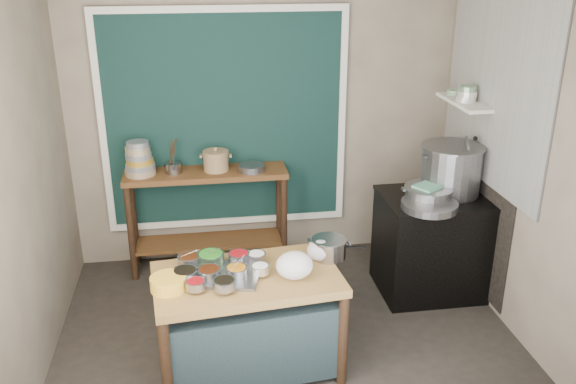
{
  "coord_description": "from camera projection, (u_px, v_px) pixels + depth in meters",
  "views": [
    {
      "loc": [
        -0.6,
        -3.9,
        2.79
      ],
      "look_at": [
        0.04,
        0.25,
        1.12
      ],
      "focal_mm": 38.0,
      "sensor_mm": 36.0,
      "label": 1
    }
  ],
  "objects": [
    {
      "name": "soot_patch",
      "position": [
        475.0,
        209.0,
        5.28
      ],
      "size": [
        0.01,
        1.3,
        1.3
      ],
      "primitive_type": "cube",
      "color": "black",
      "rests_on": "right_wall"
    },
    {
      "name": "stove_top",
      "position": [
        438.0,
        198.0,
        5.08
      ],
      "size": [
        0.92,
        0.69,
        0.03
      ],
      "primitive_type": "cube",
      "color": "black",
      "rests_on": "stove_block"
    },
    {
      "name": "saucepan",
      "position": [
        329.0,
        248.0,
        4.32
      ],
      "size": [
        0.31,
        0.31,
        0.14
      ],
      "primitive_type": null,
      "rotation": [
        0.0,
        0.0,
        -0.22
      ],
      "color": "gray",
      "rests_on": "prep_table"
    },
    {
      "name": "green_cloth",
      "position": [
        429.0,
        186.0,
        4.91
      ],
      "size": [
        0.29,
        0.28,
        0.02
      ],
      "primitive_type": "cube",
      "rotation": [
        0.0,
        0.0,
        0.56
      ],
      "color": "#488466",
      "rests_on": "steamer"
    },
    {
      "name": "back_counter",
      "position": [
        208.0,
        219.0,
        5.62
      ],
      "size": [
        1.45,
        0.4,
        0.95
      ],
      "primitive_type": "cube",
      "color": "#583819",
      "rests_on": "floor"
    },
    {
      "name": "shelf_bowl_green",
      "position": [
        454.0,
        92.0,
        5.3
      ],
      "size": [
        0.13,
        0.13,
        0.05
      ],
      "primitive_type": "cylinder",
      "rotation": [
        0.0,
        0.0,
        -0.02
      ],
      "color": "gray",
      "rests_on": "wall_shelf"
    },
    {
      "name": "prep_table",
      "position": [
        248.0,
        323.0,
        4.24
      ],
      "size": [
        1.32,
        0.84,
        0.75
      ],
      "primitive_type": "cube",
      "rotation": [
        0.0,
        0.0,
        0.1
      ],
      "color": "olive",
      "rests_on": "floor"
    },
    {
      "name": "condiment_bowls",
      "position": [
        216.0,
        268.0,
        4.08
      ],
      "size": [
        0.64,
        0.52,
        0.07
      ],
      "color": "gray",
      "rests_on": "condiment_tray"
    },
    {
      "name": "right_wall",
      "position": [
        527.0,
        155.0,
        4.43
      ],
      "size": [
        0.02,
        3.0,
        2.8
      ],
      "primitive_type": "cube",
      "color": "#79705D",
      "rests_on": "floor"
    },
    {
      "name": "floor",
      "position": [
        288.0,
        339.0,
        4.7
      ],
      "size": [
        3.5,
        3.0,
        0.02
      ],
      "primitive_type": "cube",
      "color": "black",
      "rests_on": "ground"
    },
    {
      "name": "wall_shelf",
      "position": [
        464.0,
        102.0,
        5.12
      ],
      "size": [
        0.22,
        0.7,
        0.03
      ],
      "primitive_type": "cube",
      "color": "beige",
      "rests_on": "right_wall"
    },
    {
      "name": "utensil_cup",
      "position": [
        174.0,
        168.0,
        5.39
      ],
      "size": [
        0.17,
        0.17,
        0.09
      ],
      "primitive_type": "cylinder",
      "rotation": [
        0.0,
        0.0,
        -0.08
      ],
      "color": "gray",
      "rests_on": "back_counter"
    },
    {
      "name": "tile_panel",
      "position": [
        496.0,
        79.0,
        4.77
      ],
      "size": [
        0.02,
        1.7,
        1.7
      ],
      "primitive_type": "cube",
      "color": "#B2B2AA",
      "rests_on": "right_wall"
    },
    {
      "name": "stove_block",
      "position": [
        433.0,
        245.0,
        5.24
      ],
      "size": [
        0.9,
        0.68,
        0.85
      ],
      "primitive_type": "cube",
      "color": "black",
      "rests_on": "floor"
    },
    {
      "name": "shelf_bowl_stack",
      "position": [
        467.0,
        94.0,
        5.05
      ],
      "size": [
        0.17,
        0.17,
        0.13
      ],
      "color": "silver",
      "rests_on": "wall_shelf"
    },
    {
      "name": "wide_bowl",
      "position": [
        252.0,
        168.0,
        5.44
      ],
      "size": [
        0.27,
        0.27,
        0.06
      ],
      "primitive_type": "cylinder",
      "rotation": [
        0.0,
        0.0,
        -0.14
      ],
      "color": "gray",
      "rests_on": "back_counter"
    },
    {
      "name": "plastic_bag_a",
      "position": [
        294.0,
        265.0,
        4.04
      ],
      "size": [
        0.28,
        0.25,
        0.19
      ],
      "primitive_type": "ellipsoid",
      "rotation": [
        0.0,
        0.0,
        -0.16
      ],
      "color": "white",
      "rests_on": "prep_table"
    },
    {
      "name": "curtain_panel",
      "position": [
        225.0,
        121.0,
        5.5
      ],
      "size": [
        2.1,
        0.02,
        1.9
      ],
      "primitive_type": "cube",
      "color": "black",
      "rests_on": "back_wall"
    },
    {
      "name": "shallow_pan",
      "position": [
        429.0,
        205.0,
        4.82
      ],
      "size": [
        0.48,
        0.48,
        0.06
      ],
      "primitive_type": "cylinder",
      "rotation": [
        0.0,
        0.0,
        -0.08
      ],
      "color": "gray",
      "rests_on": "stove_top"
    },
    {
      "name": "left_wall",
      "position": [
        19.0,
        181.0,
        3.93
      ],
      "size": [
        0.02,
        3.0,
        2.8
      ],
      "primitive_type": "cube",
      "color": "#79705D",
      "rests_on": "floor"
    },
    {
      "name": "plastic_bag_b",
      "position": [
        321.0,
        250.0,
        4.28
      ],
      "size": [
        0.25,
        0.23,
        0.15
      ],
      "primitive_type": "ellipsoid",
      "rotation": [
        0.0,
        0.0,
        -0.42
      ],
      "color": "white",
      "rests_on": "prep_table"
    },
    {
      "name": "bowl_stack",
      "position": [
        139.0,
        160.0,
        5.31
      ],
      "size": [
        0.27,
        0.27,
        0.3
      ],
      "color": "tan",
      "rests_on": "back_counter"
    },
    {
      "name": "back_wall",
      "position": [
        263.0,
        113.0,
        5.57
      ],
      "size": [
        3.5,
        0.02,
        2.8
      ],
      "primitive_type": "cube",
      "color": "#79705D",
      "rests_on": "floor"
    },
    {
      "name": "condiment_tray",
      "position": [
        220.0,
        274.0,
        4.09
      ],
      "size": [
        0.61,
        0.5,
        0.02
      ],
      "primitive_type": "cube",
      "rotation": [
        0.0,
        0.0,
        -0.26
      ],
      "color": "gray",
      "rests_on": "prep_table"
    },
    {
      "name": "ceramic_crock",
      "position": [
        216.0,
        162.0,
        5.44
      ],
      "size": [
        0.26,
        0.26,
        0.16
      ],
      "primitive_type": null,
      "rotation": [
        0.0,
        0.0,
        -0.1
      ],
      "color": "olive",
      "rests_on": "back_counter"
    },
    {
      "name": "curtain_frame",
      "position": [
        225.0,
        122.0,
        5.49
      ],
      "size": [
        2.22,
        0.03,
        2.02
      ],
      "primitive_type": null,
      "color": "beige",
      "rests_on": "back_wall"
    },
    {
      "name": "steamer",
      "position": [
        429.0,
        194.0,
        4.94
      ],
      "size": [
        0.46,
        0.46,
        0.13
      ],
      "primitive_type": null,
      "rotation": [
        0.0,
        0.0,
        -0.15
      ],
      "color": "gray",
      "rests_on": "stove_top"
    },
    {
      "name": "yellow_basin",
      "position": [
        168.0,
        283.0,
        3.92
      ],
      "size": [
        0.31,
        0.31,
        0.09
      ],
      "primitive_type": "cylinder",
      "rotation": [
        0.0,
        0.0,
        0.43
      ],
      "color": "gold",
      "rests_on": "prep_table"
    },
    {
      "name": "pot_lid",
      "position": [
        470.0,
        165.0,
        5.09
      ],
      "size": [
        0.29,
        0.5,
        0.48
      ],
      "primitive_type": "cylinder",
      "rotation": [
        0.0,
        1.36,
        -0.37
      ],
      "color": "gray",
      "rests_on": "stove_top"
    },
    {
      "name": "stock_pot",
      "position": [
        451.0,
        169.0,
        5.07
      ],
      "size": [
        0.63,
        0.63,
        0.42
      ],
      "primitive_type": null,
      "rotation": [
        0.0,
        0.0,
        0.21
      ],
      "color": "gray",
      "rests_on": "stove_top"
    }
  ]
}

